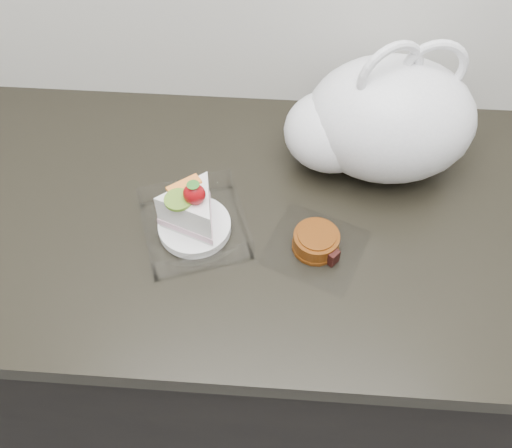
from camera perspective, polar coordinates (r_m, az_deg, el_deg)
counter at (r=1.40m, az=1.95°, el=-10.47°), size 2.04×0.64×0.90m
cake_tray at (r=0.97m, az=-6.27°, el=0.54°), size 0.22×0.22×0.13m
mooncake_wrap at (r=0.97m, az=6.07°, el=-1.89°), size 0.20×0.19×0.04m
plastic_bag at (r=1.05m, az=12.13°, el=10.03°), size 0.38×0.31×0.28m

